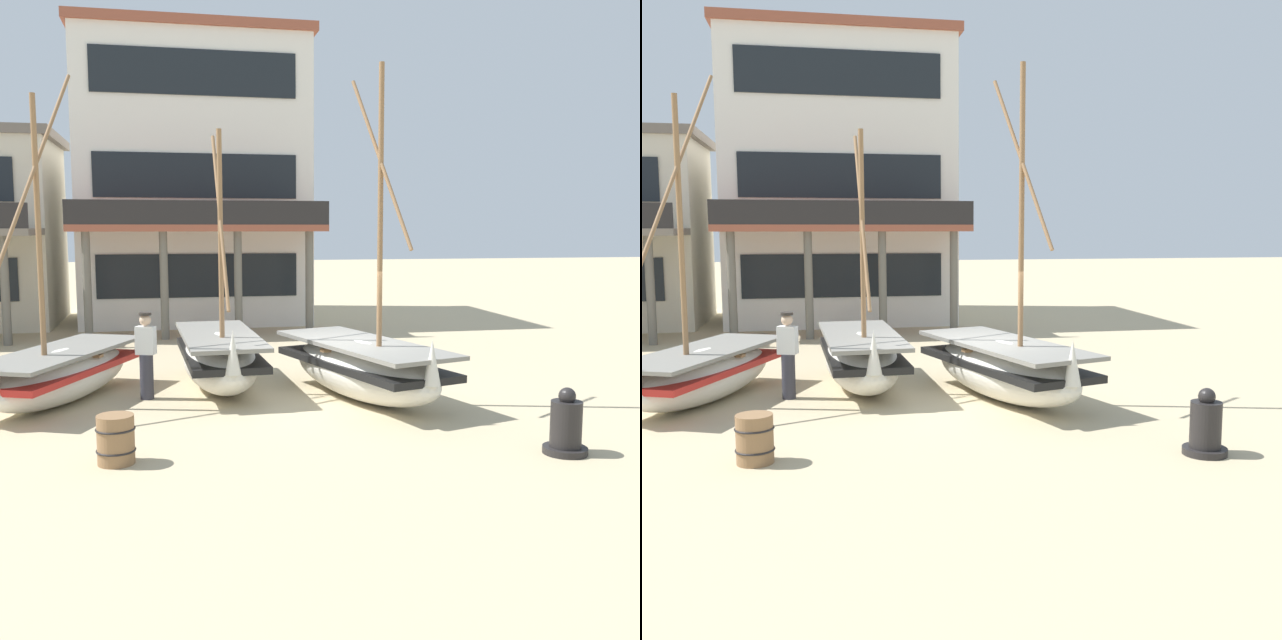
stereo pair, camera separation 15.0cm
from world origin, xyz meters
The scene contains 8 objects.
ground_plane centered at (0.00, 0.00, 0.00)m, with size 120.00×120.00×0.00m, color tan.
fishing_boat_near_left centered at (0.60, -0.22, 0.63)m, with size 2.80×4.79×6.22m.
fishing_boat_centre_large centered at (-5.10, 0.68, 0.57)m, with size 3.00×4.54×6.19m.
fishing_boat_far_right centered at (-2.06, 1.27, 0.64)m, with size 1.70×4.40×5.18m.
fisherman_by_hull centered at (-3.51, 0.57, 0.83)m, with size 0.41×0.32×1.68m.
capstan_winch centered at (2.60, -4.24, 0.39)m, with size 0.65×0.65×0.99m.
wooden_barrel centered at (-3.83, -3.40, 0.35)m, with size 0.56×0.56×0.70m.
harbor_building_main centered at (-2.08, 13.73, 4.92)m, with size 7.92×9.37×9.85m.
Camera 2 is at (-2.91, -13.85, 3.30)m, focal length 41.47 mm.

